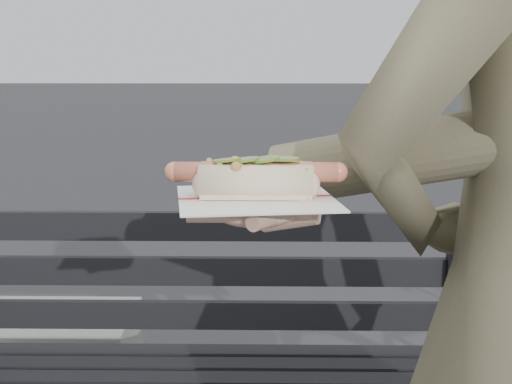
# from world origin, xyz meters

# --- Properties ---
(park_bench) EXTENTS (1.50, 0.44, 0.88)m
(park_bench) POSITION_xyz_m (-0.10, 0.92, 0.52)
(park_bench) COLOR black
(park_bench) RESTS_ON ground
(held_hotdog) EXTENTS (0.63, 0.32, 0.20)m
(held_hotdog) POSITION_xyz_m (0.26, 0.06, 1.16)
(held_hotdog) COLOR brown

